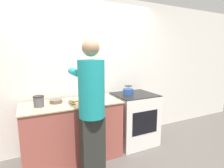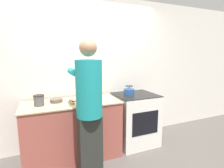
{
  "view_description": "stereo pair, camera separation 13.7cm",
  "coord_description": "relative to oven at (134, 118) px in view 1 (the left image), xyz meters",
  "views": [
    {
      "loc": [
        -0.94,
        -2.22,
        1.61
      ],
      "look_at": [
        0.24,
        0.22,
        1.15
      ],
      "focal_mm": 28.0,
      "sensor_mm": 36.0,
      "label": 1
    },
    {
      "loc": [
        -0.82,
        -2.28,
        1.61
      ],
      "look_at": [
        0.24,
        0.22,
        1.15
      ],
      "focal_mm": 28.0,
      "sensor_mm": 36.0,
      "label": 2
    }
  ],
  "objects": [
    {
      "name": "ground_plane",
      "position": [
        -0.74,
        -0.33,
        -0.45
      ],
      "size": [
        12.0,
        12.0,
        0.0
      ],
      "primitive_type": "plane",
      "color": "#4C4742"
    },
    {
      "name": "wall_back",
      "position": [
        -0.74,
        0.39,
        0.85
      ],
      "size": [
        8.0,
        0.05,
        2.6
      ],
      "color": "silver",
      "rests_on": "ground_plane"
    },
    {
      "name": "counter",
      "position": [
        -1.12,
        -0.01,
        -0.01
      ],
      "size": [
        1.44,
        0.65,
        0.9
      ],
      "color": "#9E4C42",
      "rests_on": "ground_plane"
    },
    {
      "name": "oven",
      "position": [
        0.0,
        0.0,
        0.0
      ],
      "size": [
        0.71,
        0.66,
        0.91
      ],
      "color": "silver",
      "rests_on": "ground_plane"
    },
    {
      "name": "person",
      "position": [
        -1.0,
        -0.56,
        0.52
      ],
      "size": [
        0.36,
        0.6,
        1.79
      ],
      "color": "#272925",
      "rests_on": "ground_plane"
    },
    {
      "name": "cutting_board",
      "position": [
        -0.99,
        -0.03,
        0.45
      ],
      "size": [
        0.31,
        0.24,
        0.02
      ],
      "color": "#A87A4C",
      "rests_on": "counter"
    },
    {
      "name": "knife",
      "position": [
        -1.01,
        -0.06,
        0.46
      ],
      "size": [
        0.25,
        0.06,
        0.01
      ],
      "rotation": [
        0.0,
        0.0,
        0.11
      ],
      "color": "silver",
      "rests_on": "cutting_board"
    },
    {
      "name": "kettle",
      "position": [
        -0.12,
        0.02,
        0.52
      ],
      "size": [
        0.18,
        0.18,
        0.16
      ],
      "color": "#284C8C",
      "rests_on": "oven"
    },
    {
      "name": "bowl_prep",
      "position": [
        -1.34,
        0.07,
        0.47
      ],
      "size": [
        0.19,
        0.19,
        0.05
      ],
      "color": "brown",
      "rests_on": "counter"
    },
    {
      "name": "canister_jar",
      "position": [
        -1.58,
        -0.03,
        0.52
      ],
      "size": [
        0.14,
        0.14,
        0.15
      ],
      "color": "#4C4C51",
      "rests_on": "counter"
    }
  ]
}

